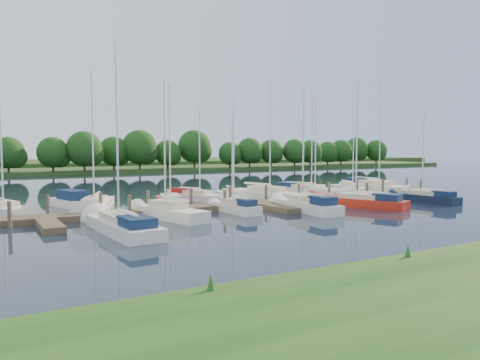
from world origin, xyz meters
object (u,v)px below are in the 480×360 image
dock (261,205)px  sailboat_n_5 (233,198)px  sailboat_s_2 (235,208)px  sailboat_n_0 (2,210)px  motorboat (73,203)px

dock → sailboat_n_5: 5.24m
dock → sailboat_s_2: size_ratio=5.43×
sailboat_n_0 → motorboat: bearing=170.8°
dock → motorboat: size_ratio=6.74×
dock → sailboat_s_2: sailboat_s_2 is taller
sailboat_n_0 → dock: bearing=139.6°
motorboat → dock: bearing=134.7°
sailboat_n_0 → sailboat_n_5: size_ratio=1.02×
motorboat → sailboat_s_2: sailboat_s_2 is taller
dock → motorboat: 14.87m
sailboat_n_0 → sailboat_s_2: (14.86, -7.60, 0.05)m
sailboat_n_0 → motorboat: 5.23m
dock → sailboat_n_5: size_ratio=4.30×
dock → sailboat_n_0: (-18.08, 6.11, 0.07)m
sailboat_n_5 → sailboat_s_2: bearing=76.1°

